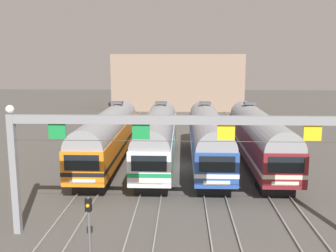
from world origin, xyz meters
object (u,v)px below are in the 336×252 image
at_px(commuter_train_blue, 208,136).
at_px(yard_signal_mast, 89,217).
at_px(catenary_gantry, 183,141).
at_px(commuter_train_white, 158,136).
at_px(commuter_train_orange, 108,135).
at_px(commuter_train_maroon, 259,136).

relative_size(commuter_train_blue, yard_signal_mast, 5.88).
bearing_deg(yard_signal_mast, commuter_train_blue, 68.14).
relative_size(commuter_train_blue, catenary_gantry, 0.99).
bearing_deg(commuter_train_white, commuter_train_orange, 180.00).
relative_size(commuter_train_white, catenary_gantry, 0.99).
relative_size(catenary_gantry, yard_signal_mast, 5.94).
xyz_separation_m(commuter_train_orange, catenary_gantry, (6.50, -13.50, 2.45)).
height_order(commuter_train_blue, yard_signal_mast, commuter_train_blue).
height_order(catenary_gantry, yard_signal_mast, catenary_gantry).
relative_size(commuter_train_white, commuter_train_blue, 1.00).
distance_m(commuter_train_blue, commuter_train_maroon, 4.34).
distance_m(commuter_train_maroon, catenary_gantry, 15.18).
distance_m(commuter_train_orange, catenary_gantry, 15.18).
distance_m(commuter_train_blue, catenary_gantry, 13.89).
height_order(commuter_train_white, catenary_gantry, catenary_gantry).
bearing_deg(catenary_gantry, commuter_train_maroon, 64.28).
height_order(commuter_train_white, yard_signal_mast, commuter_train_white).
relative_size(commuter_train_maroon, catenary_gantry, 0.99).
xyz_separation_m(commuter_train_white, commuter_train_maroon, (8.67, 0.00, 0.00)).
distance_m(catenary_gantry, yard_signal_mast, 5.93).
bearing_deg(yard_signal_mast, commuter_train_maroon, 56.23).
xyz_separation_m(commuter_train_maroon, catenary_gantry, (-6.50, -13.50, 2.45)).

